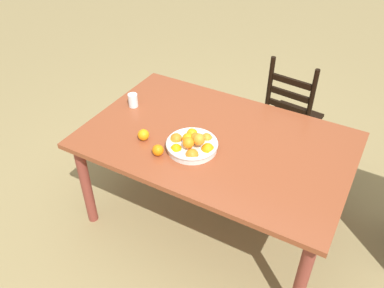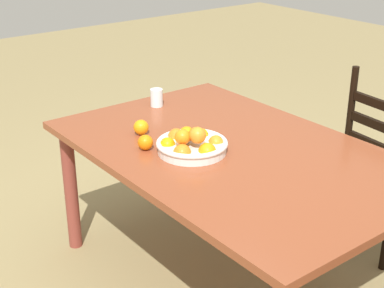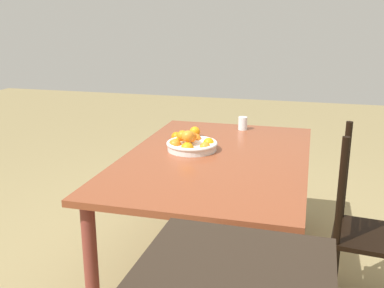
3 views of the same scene
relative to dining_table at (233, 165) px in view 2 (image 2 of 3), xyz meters
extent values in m
plane|color=olive|center=(0.00, 0.00, -0.65)|extent=(12.00, 12.00, 0.00)
cube|color=brown|center=(0.00, 0.00, 0.06)|extent=(1.70, 1.09, 0.04)
cylinder|color=brown|center=(-0.77, -0.46, -0.30)|extent=(0.07, 0.07, 0.70)
cylinder|color=brown|center=(-0.77, 0.46, -0.30)|extent=(0.07, 0.07, 0.70)
cylinder|color=black|center=(0.12, 1.07, -0.43)|extent=(0.04, 0.04, 0.43)
cylinder|color=black|center=(0.08, 0.74, -0.43)|extent=(0.04, 0.04, 0.43)
cylinder|color=black|center=(0.08, 0.74, 0.08)|extent=(0.04, 0.04, 0.55)
cube|color=black|center=(0.25, 0.72, 0.00)|extent=(0.30, 0.06, 0.04)
cube|color=black|center=(0.25, 0.72, 0.10)|extent=(0.30, 0.06, 0.04)
cube|color=black|center=(0.25, 0.72, 0.21)|extent=(0.30, 0.06, 0.04)
cylinder|color=white|center=(-0.08, -0.17, 0.10)|extent=(0.31, 0.31, 0.04)
torus|color=white|center=(-0.08, -0.17, 0.13)|extent=(0.32, 0.32, 0.02)
sphere|color=orange|center=(0.03, -0.17, 0.12)|extent=(0.08, 0.08, 0.08)
sphere|color=orange|center=(-0.03, -0.08, 0.12)|extent=(0.07, 0.07, 0.07)
sphere|color=orange|center=(-0.14, -0.08, 0.12)|extent=(0.07, 0.07, 0.07)
sphere|color=orange|center=(-0.19, -0.18, 0.12)|extent=(0.08, 0.08, 0.08)
sphere|color=orange|center=(-0.14, -0.26, 0.12)|extent=(0.07, 0.07, 0.07)
sphere|color=orange|center=(-0.03, -0.27, 0.12)|extent=(0.08, 0.08, 0.08)
sphere|color=orange|center=(-0.03, -0.18, 0.19)|extent=(0.07, 0.07, 0.07)
sphere|color=orange|center=(-0.10, -0.19, 0.17)|extent=(0.07, 0.07, 0.07)
sphere|color=orange|center=(-0.06, -0.17, 0.17)|extent=(0.07, 0.07, 0.07)
sphere|color=orange|center=(-0.07, -0.23, 0.17)|extent=(0.07, 0.07, 0.07)
sphere|color=orange|center=(-0.24, -0.32, 0.12)|extent=(0.07, 0.07, 0.07)
sphere|color=orange|center=(-0.40, -0.24, 0.12)|extent=(0.07, 0.07, 0.07)
cylinder|color=silver|center=(-0.69, 0.05, 0.13)|extent=(0.07, 0.07, 0.10)
camera|label=1|loc=(0.85, -1.84, 1.61)|focal=36.98mm
camera|label=2|loc=(1.77, -1.61, 1.13)|focal=53.51mm
camera|label=3|loc=(2.54, 0.53, 0.90)|focal=41.99mm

